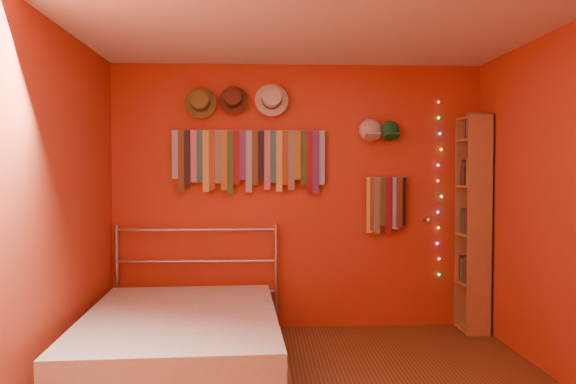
{
  "coord_description": "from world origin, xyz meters",
  "views": [
    {
      "loc": [
        -0.34,
        -3.57,
        1.48
      ],
      "look_at": [
        -0.14,
        0.9,
        1.32
      ],
      "focal_mm": 35.0,
      "sensor_mm": 36.0,
      "label": 1
    }
  ],
  "objects": [
    {
      "name": "back_wall",
      "position": [
        0.0,
        1.75,
        1.25
      ],
      "size": [
        3.5,
        0.02,
        2.5
      ],
      "primitive_type": "cube",
      "color": "#A1321A",
      "rests_on": "ground"
    },
    {
      "name": "left_wall",
      "position": [
        -1.75,
        0.0,
        1.25
      ],
      "size": [
        0.02,
        3.5,
        2.5
      ],
      "primitive_type": "cube",
      "color": "#A1321A",
      "rests_on": "ground"
    },
    {
      "name": "ceiling",
      "position": [
        0.0,
        0.0,
        2.5
      ],
      "size": [
        3.5,
        3.5,
        0.02
      ],
      "primitive_type": "cube",
      "color": "white",
      "rests_on": "back_wall"
    },
    {
      "name": "tie_rack",
      "position": [
        -0.46,
        1.68,
        1.62
      ],
      "size": [
        1.45,
        0.03,
        0.6
      ],
      "color": "#AFAFB4",
      "rests_on": "back_wall"
    },
    {
      "name": "small_tie_rack",
      "position": [
        0.83,
        1.68,
        1.2
      ],
      "size": [
        0.4,
        0.03,
        0.55
      ],
      "color": "#AFAFB4",
      "rests_on": "back_wall"
    },
    {
      "name": "fedora_olive",
      "position": [
        -0.91,
        1.65,
        2.13
      ],
      "size": [
        0.3,
        0.16,
        0.29
      ],
      "rotation": [
        1.36,
        0.0,
        0.0
      ],
      "color": "brown",
      "rests_on": "back_wall"
    },
    {
      "name": "fedora_brown",
      "position": [
        -0.61,
        1.66,
        2.16
      ],
      "size": [
        0.27,
        0.15,
        0.27
      ],
      "rotation": [
        1.36,
        0.0,
        0.0
      ],
      "color": "#4E271B",
      "rests_on": "back_wall"
    },
    {
      "name": "fedora_white",
      "position": [
        -0.25,
        1.65,
        2.17
      ],
      "size": [
        0.31,
        0.17,
        0.31
      ],
      "rotation": [
        1.36,
        0.0,
        0.0
      ],
      "color": "beige",
      "rests_on": "back_wall"
    },
    {
      "name": "cap_white",
      "position": [
        0.68,
        1.7,
        1.88
      ],
      "size": [
        0.2,
        0.25,
        0.2
      ],
      "color": "beige",
      "rests_on": "back_wall"
    },
    {
      "name": "cap_green",
      "position": [
        0.86,
        1.7,
        1.87
      ],
      "size": [
        0.18,
        0.23,
        0.18
      ],
      "color": "#186F2A",
      "rests_on": "back_wall"
    },
    {
      "name": "fairy_lights",
      "position": [
        1.35,
        1.71,
        1.33
      ],
      "size": [
        0.06,
        0.02,
        1.67
      ],
      "color": "#FF3333",
      "rests_on": "back_wall"
    },
    {
      "name": "reading_lamp",
      "position": [
        1.19,
        1.53,
        1.04
      ],
      "size": [
        0.07,
        0.28,
        0.08
      ],
      "color": "#AFAFB4",
      "rests_on": "back_wall"
    },
    {
      "name": "bookshelf",
      "position": [
        1.66,
        1.53,
        1.02
      ],
      "size": [
        0.25,
        0.34,
        2.0
      ],
      "color": "olive",
      "rests_on": "ground"
    },
    {
      "name": "bed",
      "position": [
        -0.95,
        0.6,
        0.23
      ],
      "size": [
        1.6,
        2.1,
        1.0
      ],
      "rotation": [
        0.0,
        0.0,
        0.04
      ],
      "color": "#AFAFB4",
      "rests_on": "ground"
    }
  ]
}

